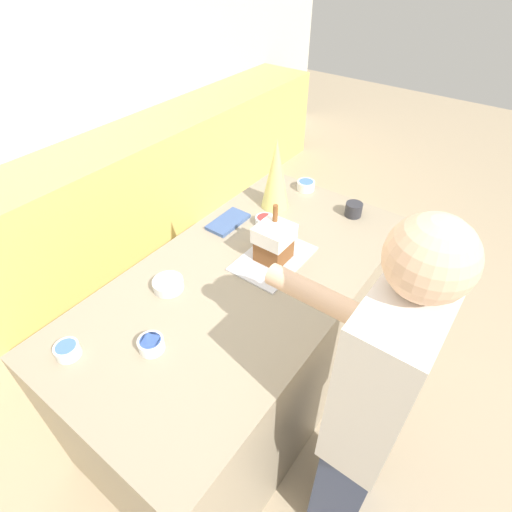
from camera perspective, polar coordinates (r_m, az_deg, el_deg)
The scene contains 14 objects.
ground_plane at distance 2.57m, azimuth -1.23°, elevation -18.22°, with size 12.00×12.00×0.00m, color tan.
back_cabinet_block at distance 3.27m, azimuth -26.20°, elevation 3.67°, with size 6.00×0.60×0.91m.
kitchen_island at distance 2.18m, azimuth -1.40°, elevation -11.82°, with size 1.80×0.93×0.93m.
baking_tray at distance 1.92m, azimuth 2.49°, elevation -0.36°, with size 0.40×0.27×0.01m.
gingerbread_house at distance 1.86m, azimuth 2.58°, elevation 2.07°, with size 0.16×0.16×0.27m.
decorative_tree at distance 2.20m, azimuth 2.87°, elevation 11.59°, with size 0.16×0.16×0.40m.
candy_bowl_front_corner at distance 1.81m, azimuth -12.43°, elevation -3.92°, with size 0.14×0.14×0.04m.
candy_bowl_near_tray_left at distance 2.14m, azimuth 1.28°, elevation 5.13°, with size 0.10×0.10×0.04m.
candy_bowl_beside_tree at distance 2.45m, azimuth 7.14°, elevation 10.03°, with size 0.11×0.11×0.05m.
candy_bowl_near_tray_right at distance 1.59m, azimuth -14.75°, elevation -12.06°, with size 0.10×0.10×0.05m.
candy_bowl_far_right at distance 1.68m, azimuth -25.35°, elevation -12.04°, with size 0.09×0.09×0.05m.
cookbook at distance 2.16m, azimuth -4.00°, elevation 4.90°, with size 0.24×0.13×0.02m.
mug at distance 2.26m, azimuth 13.77°, elevation 6.47°, with size 0.09×0.09×0.08m.
person at distance 1.55m, azimuth 16.20°, elevation -20.54°, with size 0.45×0.56×1.69m.
Camera 1 is at (-1.04, -0.84, 2.19)m, focal length 28.00 mm.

